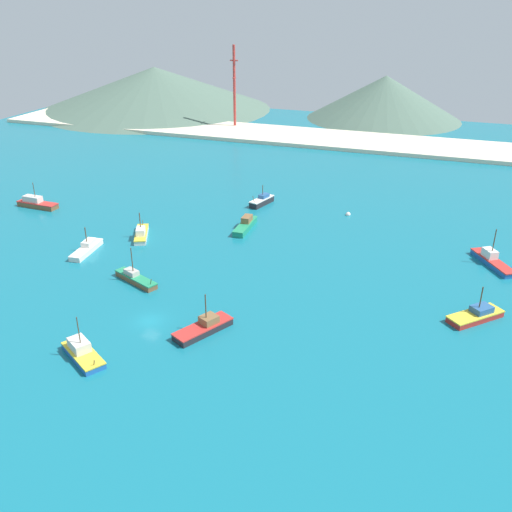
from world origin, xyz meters
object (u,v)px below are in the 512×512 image
at_px(fishing_boat_4, 245,225).
at_px(fishing_boat_9, 82,352).
at_px(radio_tower, 234,87).
at_px(fishing_boat_3, 135,278).
at_px(fishing_boat_5, 36,203).
at_px(fishing_boat_7, 87,248).
at_px(fishing_boat_2, 492,261).
at_px(fishing_boat_10, 141,234).
at_px(fishing_boat_1, 476,315).
at_px(fishing_boat_0, 204,327).
at_px(buoy_0, 348,214).
at_px(fishing_boat_8, 262,201).

height_order(fishing_boat_4, fishing_boat_9, fishing_boat_9).
bearing_deg(fishing_boat_4, radio_tower, 112.87).
height_order(fishing_boat_3, fishing_boat_5, fishing_boat_3).
xyz_separation_m(fishing_boat_4, fishing_boat_7, (-24.56, -21.11, -0.13)).
bearing_deg(fishing_boat_5, fishing_boat_2, 1.72).
bearing_deg(fishing_boat_10, radio_tower, 100.82).
bearing_deg(fishing_boat_2, fishing_boat_1, -97.40).
distance_m(fishing_boat_0, fishing_boat_10, 38.44).
distance_m(fishing_boat_9, buoy_0, 69.81).
relative_size(fishing_boat_0, fishing_boat_3, 1.02).
height_order(fishing_boat_2, fishing_boat_10, fishing_boat_2).
xyz_separation_m(fishing_boat_8, radio_tower, (-35.86, 73.54, 13.88)).
bearing_deg(buoy_0, fishing_boat_2, -28.47).
distance_m(fishing_boat_3, buoy_0, 52.24).
xyz_separation_m(fishing_boat_7, fishing_boat_10, (6.23, 9.76, 0.08)).
bearing_deg(fishing_boat_1, fishing_boat_3, -172.97).
height_order(fishing_boat_0, fishing_boat_9, fishing_boat_9).
xyz_separation_m(fishing_boat_0, fishing_boat_3, (-17.60, 10.35, -0.05)).
distance_m(fishing_boat_10, buoy_0, 45.67).
relative_size(fishing_boat_2, fishing_boat_9, 1.25).
distance_m(fishing_boat_5, fishing_boat_7, 30.98).
xyz_separation_m(fishing_boat_2, fishing_boat_10, (-66.85, -10.43, 0.00)).
bearing_deg(fishing_boat_5, fishing_boat_0, -31.05).
xyz_separation_m(fishing_boat_1, fishing_boat_5, (-96.10, 18.10, 0.24)).
relative_size(fishing_boat_3, fishing_boat_8, 1.23).
bearing_deg(fishing_boat_9, fishing_boat_8, 87.32).
distance_m(fishing_boat_3, fishing_boat_10, 19.61).
bearing_deg(radio_tower, fishing_boat_8, -64.00).
height_order(fishing_boat_10, buoy_0, fishing_boat_10).
height_order(fishing_boat_1, fishing_boat_9, fishing_boat_9).
height_order(fishing_boat_1, radio_tower, radio_tower).
bearing_deg(fishing_boat_0, buoy_0, 78.93).
relative_size(fishing_boat_7, fishing_boat_8, 1.23).
bearing_deg(fishing_boat_2, fishing_boat_8, 161.98).
bearing_deg(fishing_boat_3, fishing_boat_10, 117.19).
relative_size(fishing_boat_3, fishing_boat_4, 0.94).
bearing_deg(fishing_boat_3, fishing_boat_9, -77.95).
distance_m(fishing_boat_10, radio_tower, 103.04).
height_order(fishing_boat_5, fishing_boat_10, fishing_boat_5).
bearing_deg(fishing_boat_10, fishing_boat_0, -46.30).
height_order(fishing_boat_3, radio_tower, radio_tower).
relative_size(fishing_boat_5, fishing_boat_9, 1.17).
relative_size(fishing_boat_1, radio_tower, 0.30).
xyz_separation_m(fishing_boat_0, fishing_boat_2, (40.30, 38.22, 0.05)).
bearing_deg(fishing_boat_2, fishing_boat_7, -164.56).
distance_m(fishing_boat_2, fishing_boat_7, 75.82).
distance_m(fishing_boat_0, fishing_boat_5, 68.33).
bearing_deg(fishing_boat_0, fishing_boat_5, 148.95).
bearing_deg(fishing_boat_0, fishing_boat_10, 133.70).
distance_m(fishing_boat_0, fishing_boat_3, 20.41).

